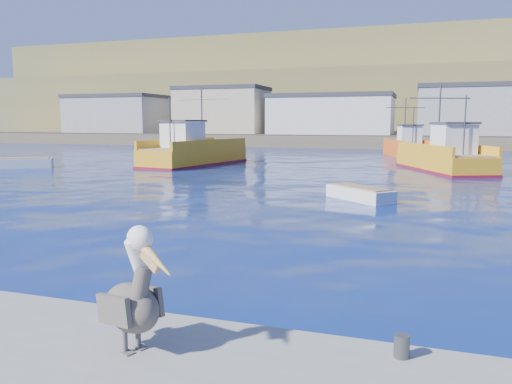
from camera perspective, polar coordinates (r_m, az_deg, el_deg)
ground at (r=10.82m, az=0.50°, el=-10.91°), size 260.00×260.00×0.00m
dock_bollards at (r=7.40m, az=-3.24°, el=-14.70°), size 36.20×0.20×0.30m
far_shore at (r=119.12m, az=17.03°, el=10.29°), size 200.00×81.00×24.00m
trawler_yellow_a at (r=41.61m, az=-7.21°, el=4.52°), size 5.56×11.47×6.48m
trawler_yellow_b at (r=38.38m, az=20.78°, el=3.67°), size 6.90×10.23×6.31m
boat_orange at (r=53.98m, az=16.84°, el=5.00°), size 5.01×8.23×6.00m
skiff_left at (r=42.56m, az=-25.17°, el=2.93°), size 4.50×3.71×0.95m
skiff_mid at (r=23.08m, az=11.78°, el=-0.30°), size 3.35×3.24×0.75m
pelican at (r=6.83m, az=-13.82°, el=-11.66°), size 1.36×0.89×1.72m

